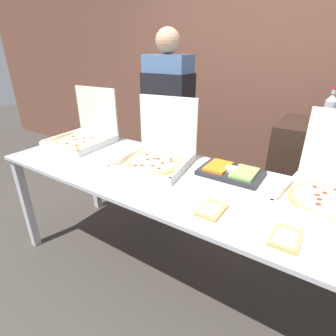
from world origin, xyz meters
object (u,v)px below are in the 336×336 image
(paper_plate_front_center, at_px, (211,210))
(pizza_box_near_right, at_px, (158,153))
(soda_bottle, at_px, (329,110))
(person_server_vest, at_px, (168,122))
(pizza_box_far_left, at_px, (84,134))
(paper_plate_front_left, at_px, (286,239))
(soda_can_colored, at_px, (328,123))
(pizza_box_far_right, at_px, (335,189))
(veggie_tray, at_px, (231,172))

(paper_plate_front_center, bearing_deg, pizza_box_near_right, 148.40)
(soda_bottle, xyz_separation_m, person_server_vest, (-1.24, -0.25, -0.21))
(soda_bottle, distance_m, person_server_vest, 1.28)
(pizza_box_far_left, xyz_separation_m, paper_plate_front_center, (1.40, -0.39, -0.07))
(paper_plate_front_center, height_order, person_server_vest, person_server_vest)
(pizza_box_near_right, distance_m, paper_plate_front_left, 1.03)
(pizza_box_far_left, bearing_deg, soda_can_colored, 15.97)
(pizza_box_near_right, bearing_deg, soda_bottle, 31.54)
(pizza_box_far_right, xyz_separation_m, paper_plate_front_center, (-0.51, -0.45, -0.07))
(pizza_box_far_left, distance_m, veggie_tray, 1.33)
(paper_plate_front_left, relative_size, soda_bottle, 0.88)
(paper_plate_front_center, bearing_deg, soda_can_colored, 69.12)
(veggie_tray, height_order, soda_bottle, soda_bottle)
(pizza_box_far_right, height_order, paper_plate_front_left, pizza_box_far_right)
(veggie_tray, relative_size, person_server_vest, 0.22)
(paper_plate_front_left, xyz_separation_m, person_server_vest, (-1.24, 0.95, 0.13))
(soda_bottle, bearing_deg, veggie_tray, -122.20)
(pizza_box_near_right, distance_m, pizza_box_far_right, 1.10)
(paper_plate_front_center, bearing_deg, veggie_tray, 99.32)
(paper_plate_front_left, bearing_deg, person_server_vest, 142.37)
(pizza_box_far_right, height_order, paper_plate_front_center, pizza_box_far_right)
(pizza_box_far_right, bearing_deg, paper_plate_front_center, -131.09)
(pizza_box_far_left, bearing_deg, paper_plate_front_center, -18.67)
(paper_plate_front_center, relative_size, person_server_vest, 0.14)
(pizza_box_far_right, xyz_separation_m, paper_plate_front_left, (-0.14, -0.47, -0.07))
(soda_can_colored, bearing_deg, veggie_tray, -130.89)
(pizza_box_far_right, height_order, veggie_tray, pizza_box_far_right)
(pizza_box_far_right, distance_m, person_server_vest, 1.46)
(soda_bottle, bearing_deg, paper_plate_front_center, -107.28)
(pizza_box_far_left, bearing_deg, pizza_box_far_right, -1.41)
(pizza_box_near_right, relative_size, pizza_box_far_right, 1.00)
(soda_can_colored, bearing_deg, person_server_vest, -176.35)
(pizza_box_near_right, xyz_separation_m, paper_plate_front_left, (0.95, -0.39, -0.07))
(paper_plate_front_left, bearing_deg, pizza_box_near_right, 157.77)
(pizza_box_far_left, distance_m, soda_can_colored, 1.90)
(pizza_box_far_left, relative_size, soda_bottle, 1.80)
(pizza_box_near_right, bearing_deg, veggie_tray, 3.30)
(pizza_box_far_left, height_order, veggie_tray, pizza_box_far_left)
(pizza_box_near_right, xyz_separation_m, veggie_tray, (0.51, 0.11, -0.06))
(paper_plate_front_left, bearing_deg, pizza_box_far_left, 166.71)
(paper_plate_front_center, relative_size, veggie_tray, 0.61)
(veggie_tray, xyz_separation_m, soda_can_colored, (0.46, 0.53, 0.28))
(veggie_tray, bearing_deg, soda_can_colored, 49.11)
(pizza_box_far_right, relative_size, veggie_tray, 1.34)
(pizza_box_far_left, relative_size, paper_plate_front_left, 2.06)
(person_server_vest, bearing_deg, veggie_tray, 150.35)
(pizza_box_far_right, distance_m, soda_bottle, 0.80)
(person_server_vest, bearing_deg, pizza_box_far_left, 45.60)
(pizza_box_far_right, distance_m, soda_can_colored, 0.61)
(pizza_box_near_right, relative_size, paper_plate_front_center, 2.18)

